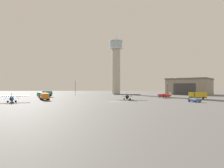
# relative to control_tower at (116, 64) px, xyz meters

# --- Properties ---
(ground_plane) EXTENTS (400.00, 400.00, 0.00)m
(ground_plane) POSITION_rel_control_tower_xyz_m (-5.65, -76.78, -22.34)
(ground_plane) COLOR #60605E
(control_tower) EXTENTS (9.80, 9.80, 43.17)m
(control_tower) POSITION_rel_control_tower_xyz_m (0.00, 0.00, 0.00)
(control_tower) COLOR #B2AD9E
(control_tower) RESTS_ON ground_plane
(hangar) EXTENTS (34.84, 34.53, 10.92)m
(hangar) POSITION_rel_control_tower_xyz_m (49.31, -12.91, -16.86)
(hangar) COLOR gray
(hangar) RESTS_ON ground_plane
(airplane_blue) EXTENTS (10.30, 8.18, 3.13)m
(airplane_blue) POSITION_rel_control_tower_xyz_m (-39.38, -78.30, -20.88)
(airplane_blue) COLOR #2847A8
(airplane_blue) RESTS_ON ground_plane
(airplane_red) EXTENTS (7.34, 7.32, 2.68)m
(airplane_red) POSITION_rel_control_tower_xyz_m (18.66, -54.33, -21.09)
(airplane_red) COLOR red
(airplane_red) RESTS_ON ground_plane
(airplane_black) EXTENTS (10.62, 8.33, 3.12)m
(airplane_black) POSITION_rel_control_tower_xyz_m (-0.14, -66.91, -20.88)
(airplane_black) COLOR black
(airplane_black) RESTS_ON ground_plane
(truck_fuel_tanker_teal) EXTENTS (6.77, 6.41, 3.04)m
(truck_fuel_tanker_teal) POSITION_rel_control_tower_xyz_m (-38.14, -45.50, -20.67)
(truck_fuel_tanker_teal) COLOR #38383D
(truck_fuel_tanker_teal) RESTS_ON ground_plane
(truck_box_yellow) EXTENTS (7.34, 4.48, 2.86)m
(truck_box_yellow) POSITION_rel_control_tower_xyz_m (30.07, -63.23, -20.68)
(truck_box_yellow) COLOR #38383D
(truck_box_yellow) RESTS_ON ground_plane
(truck_box_orange) EXTENTS (4.96, 7.10, 2.78)m
(truck_box_orange) POSITION_rel_control_tower_xyz_m (-31.85, -67.97, -20.74)
(truck_box_orange) COLOR #38383D
(truck_box_orange) RESTS_ON ground_plane
(car_blue) EXTENTS (3.14, 4.62, 1.37)m
(car_blue) POSITION_rel_control_tower_xyz_m (20.65, -80.21, -21.60)
(car_blue) COLOR #2847A8
(car_blue) RESTS_ON ground_plane
(light_post_east) EXTENTS (0.44, 0.44, 7.46)m
(light_post_east) POSITION_rel_control_tower_xyz_m (26.55, -35.35, -17.81)
(light_post_east) COLOR #38383D
(light_post_east) RESTS_ON ground_plane
(light_post_north) EXTENTS (0.44, 0.44, 9.17)m
(light_post_north) POSITION_rel_control_tower_xyz_m (-26.29, -24.77, -16.91)
(light_post_north) COLOR #38383D
(light_post_north) RESTS_ON ground_plane
(light_post_centre) EXTENTS (0.44, 0.44, 10.21)m
(light_post_centre) POSITION_rel_control_tower_xyz_m (30.95, -35.15, -16.37)
(light_post_centre) COLOR #38383D
(light_post_centre) RESTS_ON ground_plane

